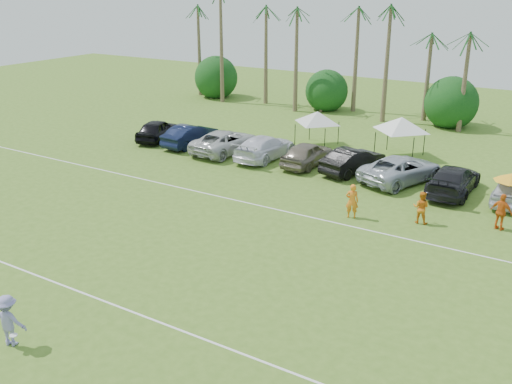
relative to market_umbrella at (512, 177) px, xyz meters
The scene contains 28 objects.
ground 24.76m from the market_umbrella, 123.49° to the right, with size 120.00×120.00×0.00m, color #4A6F21.
field_lines 18.64m from the market_umbrella, 137.26° to the right, with size 80.00×12.10×0.01m.
palm_tree_0 40.03m from the market_umbrella, 153.94° to the left, with size 2.40×2.40×8.90m.
palm_tree_1 35.80m from the market_umbrella, 150.37° to the left, with size 2.40×2.40×9.90m.
palm_tree_2 31.82m from the market_umbrella, 145.79° to the left, with size 2.40×2.40×10.90m.
palm_tree_3 28.92m from the market_umbrella, 141.15° to the left, with size 2.40×2.40×11.90m.
palm_tree_4 25.38m from the market_umbrella, 135.33° to the left, with size 2.40×2.40×8.90m.
palm_tree_5 23.02m from the market_umbrella, 128.03° to the left, with size 2.40×2.40×9.90m.
palm_tree_6 21.18m from the market_umbrella, 118.91° to the left, with size 2.40×2.40×10.90m.
palm_tree_7 20.02m from the market_umbrella, 107.88° to the left, with size 2.40×2.40×11.90m.
bush_tree_0 37.46m from the market_umbrella, 150.55° to the left, with size 4.00×4.00×4.00m.
bush_tree_1 26.91m from the market_umbrella, 136.81° to the left, with size 4.00×4.00×4.00m.
bush_tree_2 19.93m from the market_umbrella, 112.48° to the left, with size 4.00×4.00×4.00m.
sideline_player_a 8.94m from the market_umbrella, 142.12° to the right, with size 0.69×0.45×1.90m, color orange.
sideline_player_b 5.71m from the market_umbrella, 130.51° to the right, with size 0.85×0.66×1.75m, color orange.
sideline_player_c 3.15m from the market_umbrella, 88.49° to the right, with size 1.13×0.47×1.94m, color orange.
canopy_tent_left 16.09m from the market_umbrella, 156.70° to the left, with size 3.86×3.86×3.13m.
canopy_tent_right 10.80m from the market_umbrella, 141.25° to the left, with size 4.24×4.24×3.43m.
market_umbrella is the anchor object (origin of this frame).
frisbee_player 25.72m from the market_umbrella, 119.74° to the right, with size 1.40×1.07×1.92m.
parked_car_0 26.38m from the market_umbrella, behind, with size 1.97×4.89×1.67m, color black.
parked_car_1 23.10m from the market_umbrella, behind, with size 1.76×5.06×1.67m, color black.
parked_car_2 19.81m from the market_umbrella, behind, with size 2.76×5.99×1.67m, color silver.
parked_car_3 16.55m from the market_umbrella, behind, with size 2.33×5.74×1.67m, color white.
parked_car_4 13.30m from the market_umbrella, behind, with size 1.97×4.89×1.67m, color #786C5D.
parked_car_5 10.09m from the market_umbrella, behind, with size 1.76×5.06×1.67m, color black.
parked_car_6 6.87m from the market_umbrella, 166.38° to the left, with size 2.76×5.99×1.67m, color #AEB5BF.
parked_car_7 3.69m from the market_umbrella, 159.66° to the left, with size 2.33×5.74×1.67m, color black.
Camera 1 is at (16.98, -11.69, 12.02)m, focal length 40.00 mm.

